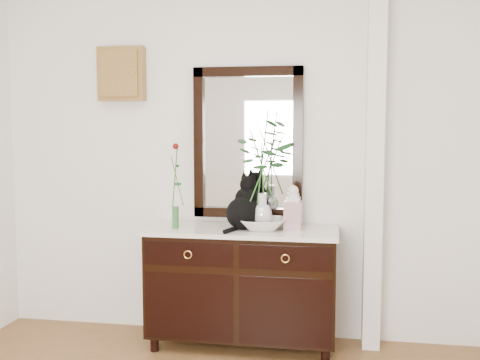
% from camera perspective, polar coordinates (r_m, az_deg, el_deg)
% --- Properties ---
extents(wall_back, '(3.60, 0.04, 2.70)m').
position_cam_1_polar(wall_back, '(4.14, -0.55, 2.55)').
color(wall_back, white).
rests_on(wall_back, ground).
extents(pilaster, '(0.12, 0.20, 2.70)m').
position_cam_1_polar(pilaster, '(4.00, 13.49, 2.29)').
color(pilaster, white).
rests_on(pilaster, ground).
extents(sideboard, '(1.33, 0.52, 0.82)m').
position_cam_1_polar(sideboard, '(4.02, 0.24, -10.22)').
color(sideboard, black).
rests_on(sideboard, ground).
extents(wall_mirror, '(0.80, 0.06, 1.10)m').
position_cam_1_polar(wall_mirror, '(4.11, 0.79, 3.78)').
color(wall_mirror, black).
rests_on(wall_mirror, wall_back).
extents(key_cabinet, '(0.35, 0.10, 0.40)m').
position_cam_1_polar(key_cabinet, '(4.35, -11.94, 10.49)').
color(key_cabinet, brown).
rests_on(key_cabinet, wall_back).
extents(cat, '(0.35, 0.39, 0.37)m').
position_cam_1_polar(cat, '(3.90, 0.39, -2.25)').
color(cat, black).
rests_on(cat, sideboard).
extents(lotus_bowl, '(0.35, 0.35, 0.08)m').
position_cam_1_polar(lotus_bowl, '(3.89, 2.28, -4.49)').
color(lotus_bowl, silver).
rests_on(lotus_bowl, sideboard).
extents(vase_branches, '(0.47, 0.47, 0.82)m').
position_cam_1_polar(vase_branches, '(3.84, 2.31, 1.25)').
color(vase_branches, silver).
rests_on(vase_branches, lotus_bowl).
extents(bud_vase_rose, '(0.09, 0.09, 0.61)m').
position_cam_1_polar(bud_vase_rose, '(3.91, -6.61, -0.55)').
color(bud_vase_rose, '#316B32').
rests_on(bud_vase_rose, sideboard).
extents(ginger_jar, '(0.12, 0.12, 0.32)m').
position_cam_1_polar(ginger_jar, '(3.89, 5.43, -2.74)').
color(ginger_jar, silver).
rests_on(ginger_jar, sideboard).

